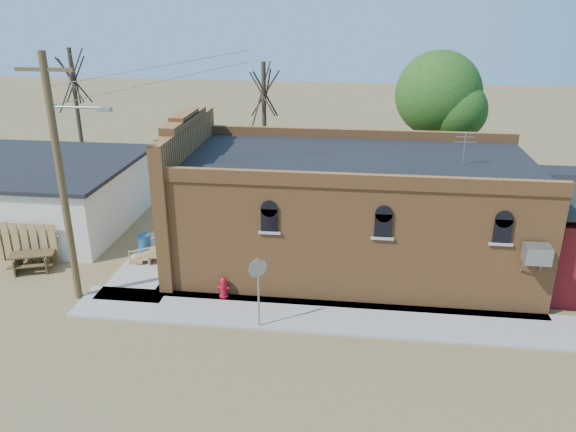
# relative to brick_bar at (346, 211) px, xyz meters

# --- Properties ---
(ground) EXTENTS (120.00, 120.00, 0.00)m
(ground) POSITION_rel_brick_bar_xyz_m (-1.64, -5.49, -2.34)
(ground) COLOR olive
(ground) RESTS_ON ground
(sidewalk_south) EXTENTS (19.00, 2.20, 0.08)m
(sidewalk_south) POSITION_rel_brick_bar_xyz_m (-0.14, -4.59, -2.30)
(sidewalk_south) COLOR #9E9991
(sidewalk_south) RESTS_ON ground
(sidewalk_west) EXTENTS (2.60, 10.00, 0.08)m
(sidewalk_west) POSITION_rel_brick_bar_xyz_m (-7.94, 0.51, -2.30)
(sidewalk_west) COLOR #9E9991
(sidewalk_west) RESTS_ON ground
(brick_bar) EXTENTS (16.40, 7.97, 6.30)m
(brick_bar) POSITION_rel_brick_bar_xyz_m (0.00, 0.00, 0.00)
(brick_bar) COLOR #A56432
(brick_bar) RESTS_ON ground
(wood_fence) EXTENTS (5.20, 0.10, 1.80)m
(wood_fence) POSITION_rel_brick_bar_xyz_m (-14.44, -1.69, -1.44)
(wood_fence) COLOR olive
(wood_fence) RESTS_ON ground
(utility_pole) EXTENTS (3.12, 0.26, 9.00)m
(utility_pole) POSITION_rel_brick_bar_xyz_m (-9.79, -4.29, 2.43)
(utility_pole) COLOR #47361C
(utility_pole) RESTS_ON ground
(tree_bare_near) EXTENTS (2.80, 2.80, 7.65)m
(tree_bare_near) POSITION_rel_brick_bar_xyz_m (-4.64, 7.51, 3.62)
(tree_bare_near) COLOR #4D3B2C
(tree_bare_near) RESTS_ON ground
(tree_bare_far) EXTENTS (2.80, 2.80, 8.16)m
(tree_bare_far) POSITION_rel_brick_bar_xyz_m (-15.64, 8.51, 4.02)
(tree_bare_far) COLOR #4D3B2C
(tree_bare_far) RESTS_ON ground
(tree_leafy) EXTENTS (4.40, 4.40, 8.15)m
(tree_leafy) POSITION_rel_brick_bar_xyz_m (4.36, 8.01, 3.59)
(tree_leafy) COLOR #4D3B2C
(tree_leafy) RESTS_ON ground
(fire_hydrant) EXTENTS (0.44, 0.40, 0.80)m
(fire_hydrant) POSITION_rel_brick_bar_xyz_m (-4.38, -3.70, -1.87)
(fire_hydrant) COLOR #AF0A1E
(fire_hydrant) RESTS_ON sidewalk_south
(stop_sign) EXTENTS (0.56, 0.50, 2.55)m
(stop_sign) POSITION_rel_brick_bar_xyz_m (-2.72, -5.49, -0.30)
(stop_sign) COLOR gray
(stop_sign) RESTS_ON sidewalk_south
(trash_barrel) EXTENTS (0.66, 0.66, 0.83)m
(trash_barrel) POSITION_rel_brick_bar_xyz_m (-8.73, -0.27, -1.84)
(trash_barrel) COLOR #1C528C
(trash_barrel) RESTS_ON sidewalk_west
(picnic_table) EXTENTS (2.06, 1.80, 0.72)m
(picnic_table) POSITION_rel_brick_bar_xyz_m (-12.80, -2.29, -1.87)
(picnic_table) COLOR brown
(picnic_table) RESTS_ON ground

